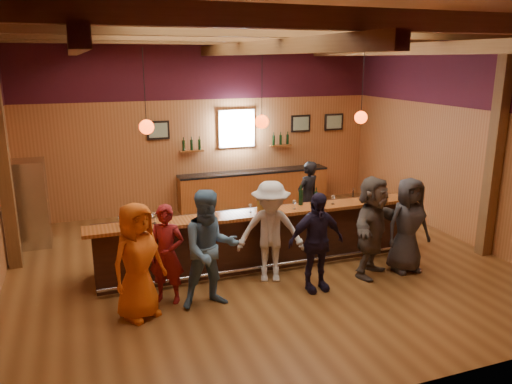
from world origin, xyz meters
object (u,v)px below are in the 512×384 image
back_bar_cabinet (254,189)px  customer_orange (138,261)px  bottle_a (301,197)px  ice_bucket (263,204)px  bar_counter (260,236)px  customer_dark (408,225)px  stainless_fridge (30,204)px  customer_redvest (167,254)px  customer_denim (210,249)px  customer_brown (372,227)px  customer_white (271,232)px  bartender (308,198)px  customer_navy (316,242)px

back_bar_cabinet → customer_orange: customer_orange is taller
bottle_a → ice_bucket: bearing=-171.8°
bottle_a → back_bar_cabinet: bearing=83.6°
bar_counter → customer_dark: size_ratio=3.60×
stainless_fridge → back_bar_cabinet: bearing=11.9°
customer_redvest → customer_denim: bearing=-1.1°
customer_orange → customer_brown: size_ratio=0.98×
customer_denim → customer_white: 1.33m
customer_dark → ice_bucket: (-2.41, 1.01, 0.36)m
customer_white → customer_dark: 2.52m
bar_counter → ice_bucket: size_ratio=25.96×
bartender → ice_bucket: bartender is taller
bar_counter → customer_dark: (2.37, -1.29, 0.35)m
customer_redvest → customer_white: customer_white is taller
customer_white → ice_bucket: size_ratio=7.37×
back_bar_cabinet → bartender: (0.38, -2.41, 0.34)m
customer_brown → ice_bucket: bearing=115.6°
customer_brown → ice_bucket: customer_brown is taller
bar_counter → customer_orange: 2.79m
back_bar_cabinet → customer_dark: 5.02m
bar_counter → customer_navy: customer_navy is taller
back_bar_cabinet → customer_denim: (-2.50, -4.94, 0.46)m
ice_bucket → customer_white: bearing=-97.4°
customer_redvest → customer_denim: (0.61, -0.37, 0.14)m
customer_redvest → customer_denim: 0.73m
customer_brown → customer_navy: bearing=153.9°
customer_white → customer_denim: bearing=-137.7°
stainless_fridge → customer_navy: size_ratio=1.06×
ice_bucket → customer_orange: bearing=-156.0°
customer_redvest → back_bar_cabinet: bearing=85.8°
bar_counter → bottle_a: bearing=-12.6°
customer_redvest → bottle_a: customer_redvest is taller
customer_dark → customer_orange: bearing=-178.6°
customer_denim → customer_brown: 2.99m
customer_denim → customer_white: (1.22, 0.54, -0.05)m
customer_white → customer_brown: size_ratio=0.98×
back_bar_cabinet → customer_denim: size_ratio=2.13×
customer_orange → stainless_fridge: bearing=84.3°
bottle_a → customer_white: bearing=-142.9°
customer_orange → bartender: 4.71m
customer_orange → customer_redvest: bearing=5.5°
back_bar_cabinet → customer_redvest: 5.54m
customer_navy → customer_dark: bearing=2.9°
bar_counter → stainless_fridge: 4.81m
customer_orange → bottle_a: customer_orange is taller
customer_white → customer_redvest: bearing=-156.4°
back_bar_cabinet → stainless_fridge: stainless_fridge is taller
back_bar_cabinet → stainless_fridge: bearing=-168.1°
bar_counter → customer_brown: size_ratio=3.46×
customer_redvest → bartender: bartender is taller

